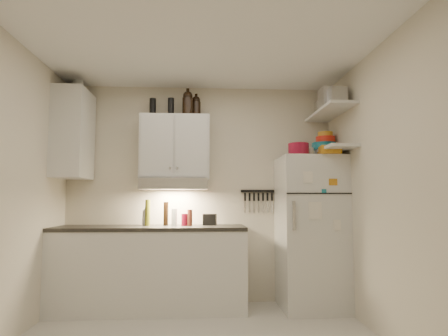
{
  "coord_description": "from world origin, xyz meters",
  "views": [
    {
      "loc": [
        0.02,
        -3.05,
        1.2
      ],
      "look_at": [
        0.25,
        0.9,
        1.55
      ],
      "focal_mm": 30.0,
      "sensor_mm": 36.0,
      "label": 1
    }
  ],
  "objects": [
    {
      "name": "shelf_lo",
      "position": [
        1.45,
        1.02,
        1.76
      ],
      "size": [
        0.3,
        0.95,
        0.03
      ],
      "primitive_type": "cube",
      "color": "silver",
      "rests_on": "right_wall"
    },
    {
      "name": "dutch_oven",
      "position": [
        1.08,
        0.98,
        1.77
      ],
      "size": [
        0.28,
        0.28,
        0.13
      ],
      "primitive_type": "cylinder",
      "rotation": [
        0.0,
        0.0,
        0.25
      ],
      "color": "maroon",
      "rests_on": "fridge"
    },
    {
      "name": "bowl_yellow",
      "position": [
        1.47,
        1.23,
        1.98
      ],
      "size": [
        0.17,
        0.17,
        0.06
      ],
      "primitive_type": "cylinder",
      "color": "#C08521",
      "rests_on": "bowl_orange"
    },
    {
      "name": "clear_bottle",
      "position": [
        -0.3,
        1.24,
        1.02
      ],
      "size": [
        0.08,
        0.08,
        0.19
      ],
      "primitive_type": "cylinder",
      "rotation": [
        0.0,
        0.0,
        -0.42
      ],
      "color": "silver",
      "rests_on": "countertop"
    },
    {
      "name": "growler_b",
      "position": [
        -0.06,
        1.35,
        2.33
      ],
      "size": [
        0.13,
        0.13,
        0.26
      ],
      "primitive_type": null,
      "rotation": [
        0.0,
        0.0,
        0.25
      ],
      "color": "black",
      "rests_on": "upper_cabinet"
    },
    {
      "name": "fridge",
      "position": [
        1.25,
        1.16,
        0.85
      ],
      "size": [
        0.7,
        0.68,
        1.7
      ],
      "primitive_type": "cube",
      "color": "silver",
      "rests_on": "floor"
    },
    {
      "name": "countertop",
      "position": [
        -0.55,
        1.2,
        0.9
      ],
      "size": [
        2.1,
        0.62,
        0.04
      ],
      "primitive_type": "cube",
      "color": "#292723",
      "rests_on": "base_cabinet"
    },
    {
      "name": "book_stack",
      "position": [
        1.4,
        0.9,
        1.74
      ],
      "size": [
        0.25,
        0.29,
        0.09
      ],
      "primitive_type": "cube",
      "rotation": [
        0.0,
        0.0,
        -0.13
      ],
      "color": "#BF7B17",
      "rests_on": "fridge"
    },
    {
      "name": "stock_pot",
      "position": [
        1.52,
        1.37,
        2.31
      ],
      "size": [
        0.35,
        0.35,
        0.2
      ],
      "primitive_type": "cylinder",
      "rotation": [
        0.0,
        0.0,
        -0.36
      ],
      "color": "silver",
      "rests_on": "shelf_hi"
    },
    {
      "name": "soap_bottle",
      "position": [
        -0.62,
        1.31,
        1.05
      ],
      "size": [
        0.12,
        0.12,
        0.27
      ],
      "primitive_type": "imported",
      "rotation": [
        0.0,
        0.0,
        -0.23
      ],
      "color": "silver",
      "rests_on": "countertop"
    },
    {
      "name": "side_jar",
      "position": [
        -1.44,
        1.3,
        2.53
      ],
      "size": [
        0.13,
        0.13,
        0.16
      ],
      "primitive_type": "cylinder",
      "rotation": [
        0.0,
        0.0,
        0.05
      ],
      "color": "silver",
      "rests_on": "side_cabinet"
    },
    {
      "name": "bowl_orange",
      "position": [
        1.47,
        1.23,
        1.92
      ],
      "size": [
        0.22,
        0.22,
        0.07
      ],
      "primitive_type": "cylinder",
      "color": "red",
      "rests_on": "bowl_teal"
    },
    {
      "name": "plates",
      "position": [
        1.39,
        1.05,
        1.8
      ],
      "size": [
        0.29,
        0.29,
        0.06
      ],
      "primitive_type": "cylinder",
      "rotation": [
        0.0,
        0.0,
        -0.32
      ],
      "color": "#177083",
      "rests_on": "shelf_lo"
    },
    {
      "name": "back_wall",
      "position": [
        0.0,
        1.51,
        1.3
      ],
      "size": [
        3.2,
        0.02,
        2.6
      ],
      "primitive_type": "cube",
      "color": "beige",
      "rests_on": "ground"
    },
    {
      "name": "tin_b",
      "position": [
        1.44,
        0.77,
        2.3
      ],
      "size": [
        0.2,
        0.2,
        0.18
      ],
      "primitive_type": "cube",
      "rotation": [
        0.0,
        0.0,
        0.12
      ],
      "color": "#AAAAAD",
      "rests_on": "shelf_hi"
    },
    {
      "name": "ceiling",
      "position": [
        0.0,
        0.0,
        2.61
      ],
      "size": [
        3.2,
        3.0,
        0.02
      ],
      "primitive_type": "cube",
      "color": "white",
      "rests_on": "ground"
    },
    {
      "name": "base_cabinet",
      "position": [
        -0.55,
        1.2,
        0.44
      ],
      "size": [
        2.1,
        0.6,
        0.88
      ],
      "primitive_type": "cube",
      "color": "silver",
      "rests_on": "floor"
    },
    {
      "name": "vinegar_bottle",
      "position": [
        -0.39,
        1.27,
        1.05
      ],
      "size": [
        0.07,
        0.07,
        0.27
      ],
      "primitive_type": "cylinder",
      "rotation": [
        0.0,
        0.0,
        0.21
      ],
      "color": "black",
      "rests_on": "countertop"
    },
    {
      "name": "bowl_teal",
      "position": [
        1.46,
        1.26,
        1.83
      ],
      "size": [
        0.28,
        0.28,
        0.11
      ],
      "primitive_type": "cylinder",
      "color": "#177083",
      "rests_on": "shelf_lo"
    },
    {
      "name": "shelf_hi",
      "position": [
        1.45,
        1.02,
        2.2
      ],
      "size": [
        0.3,
        0.95,
        0.03
      ],
      "primitive_type": "cube",
      "color": "silver",
      "rests_on": "right_wall"
    },
    {
      "name": "spice_jar",
      "position": [
        1.25,
        1.08,
        1.75
      ],
      "size": [
        0.07,
        0.07,
        0.1
      ],
      "primitive_type": "cylinder",
      "rotation": [
        0.0,
        0.0,
        -0.24
      ],
      "color": "silver",
      "rests_on": "fridge"
    },
    {
      "name": "upper_cabinet",
      "position": [
        -0.3,
        1.33,
        1.83
      ],
      "size": [
        0.8,
        0.33,
        0.75
      ],
      "primitive_type": "cube",
      "color": "silver",
      "rests_on": "back_wall"
    },
    {
      "name": "growler_a",
      "position": [
        -0.16,
        1.28,
        2.35
      ],
      "size": [
        0.14,
        0.14,
        0.3
      ],
      "primitive_type": null,
      "rotation": [
        0.0,
        0.0,
        0.14
      ],
      "color": "black",
      "rests_on": "upper_cabinet"
    },
    {
      "name": "red_jar",
      "position": [
        -0.18,
        1.23,
        0.99
      ],
      "size": [
        0.09,
        0.09,
        0.14
      ],
      "primitive_type": "cylinder",
      "rotation": [
        0.0,
        0.0,
        0.42
      ],
      "color": "maroon",
      "rests_on": "countertop"
    },
    {
      "name": "range_hood",
      "position": [
        -0.3,
        1.27,
        1.39
      ],
      "size": [
        0.76,
        0.46,
        0.12
      ],
      "primitive_type": "cube",
      "color": "silver",
      "rests_on": "back_wall"
    },
    {
      "name": "thermos_b",
      "position": [
        -0.58,
        1.37,
        2.31
      ],
      "size": [
        0.1,
        0.1,
        0.22
      ],
      "primitive_type": "cylinder",
      "rotation": [
        0.0,
        0.0,
        0.43
      ],
      "color": "black",
      "rests_on": "upper_cabinet"
    },
    {
      "name": "side_cabinet",
      "position": [
        -1.44,
        1.2,
        1.95
      ],
      "size": [
        0.33,
        0.55,
        1.0
      ],
      "primitive_type": "cube",
      "color": "silver",
      "rests_on": "left_wall"
    },
    {
      "name": "caddy",
      "position": [
        0.11,
        1.31,
        0.98
      ],
      "size": [
        0.17,
        0.13,
        0.13
      ],
      "primitive_type": "cube",
      "rotation": [
        0.0,
        0.0,
        -0.16
      ],
      "color": "black",
      "rests_on": "countertop"
    },
    {
      "name": "knife_strip",
      "position": [
        0.7,
        1.49,
        1.32
      ],
      "size": [
        0.42,
        0.02,
        0.03
      ],
      "primitive_type": "cube",
      "color": "black",
      "rests_on": "back_wall"
    },
    {
      "name": "right_wall",
      "position": [
        1.61,
        0.0,
        1.3
      ],
      "size": [
        0.02,
        3.0,
        2.6
      ],
      "primitive_type": "cube",
      "color": "beige",
      "rests_on": "ground"
    },
    {
      "name": "pepper_mill",
      "position": [
        -0.12,
        1.22,
        1.01
      ],
      "size": [
        0.07,
        0.07,
        0.18
      ],
      "primitive_type": "cylinder",
      "rotation": [
        0.0,
        0.0,
        -0.19
      ],
      "color": "#5C281B",
      "rests_on": "countertop"
    },
    {
      "name": "tin_a",
      "position": [
        1.42,
        0.89,
        2.32
      ],
      "size": [
        0.22,
        0.2,
        0.22
      ],
      "primitive_type": "cube",
      "rotation": [
        0.0,
        0.0,
        0.02
      ],
      "color": "#AAAAAD",
      "rests_on": "shelf_hi"
    },
    {
      "name": "oil_bottle",
      "position": [
        -0.6,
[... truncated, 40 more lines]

